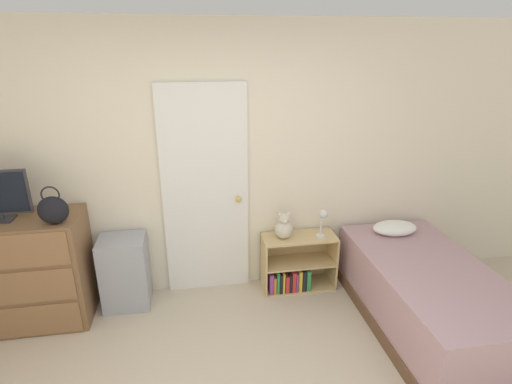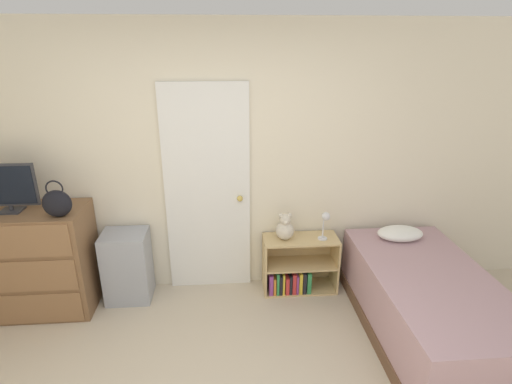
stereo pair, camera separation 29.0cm
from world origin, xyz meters
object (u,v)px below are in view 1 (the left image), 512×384
Objects in this scene: bed at (427,296)px; storage_bin at (125,272)px; handbag at (53,210)px; desk_lamp at (323,218)px; dresser at (23,271)px; teddy_bear at (284,227)px; bookshelf at (294,268)px.

storage_bin is at bearing 164.19° from bed.
desk_lamp is at bearing 5.74° from handbag.
bed is (0.72, -0.71, -0.47)m from desk_lamp.
bed is (3.42, -0.64, -0.20)m from dresser.
storage_bin is 2.57× the size of teddy_bear.
desk_lamp is (1.88, -0.02, 0.42)m from storage_bin.
dresser is 2.71m from desk_lamp.
dresser is 2.33m from teddy_bear.
dresser reaches higher than teddy_bear.
storage_bin is at bearing -179.33° from teddy_bear.
dresser is at bearing -177.38° from bookshelf.
handbag is 0.17× the size of bed.
bookshelf is at bearing -0.57° from teddy_bear.
teddy_bear is (1.50, 0.02, 0.33)m from storage_bin.
bed is (2.60, -0.74, -0.05)m from storage_bin.
bookshelf is 0.48m from teddy_bear.
dresser reaches higher than bed.
storage_bin is 2.43× the size of desk_lamp.
storage_bin is (0.82, 0.10, -0.15)m from dresser.
teddy_bear is 0.39m from desk_lamp.
storage_bin is 0.95× the size of bookshelf.
bookshelf is 2.71× the size of teddy_bear.
bookshelf is at bearing 7.55° from handbag.
dresser is 0.84m from storage_bin.
bed reaches higher than bookshelf.
teddy_bear is at bearing 145.47° from bed.
teddy_bear is at bearing 0.67° from storage_bin.
bookshelf is (1.62, 0.02, -0.13)m from storage_bin.
bookshelf is 1.24m from bed.
bookshelf is at bearing 0.58° from storage_bin.
bookshelf is at bearing 2.62° from dresser.
desk_lamp is 1.12m from bed.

